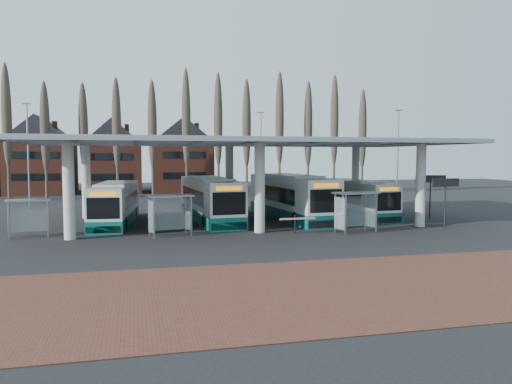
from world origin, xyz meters
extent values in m
plane|color=black|center=(0.00, 0.00, 0.00)|extent=(140.00, 140.00, 0.00)
cube|color=brown|center=(0.00, -12.00, 0.01)|extent=(70.00, 10.00, 0.03)
cylinder|color=beige|center=(-12.00, 2.50, 3.00)|extent=(0.70, 0.70, 6.00)
cylinder|color=beige|center=(-12.00, 13.50, 3.00)|extent=(0.70, 0.70, 6.00)
cylinder|color=beige|center=(0.00, 2.50, 3.00)|extent=(0.70, 0.70, 6.00)
cylinder|color=beige|center=(0.00, 13.50, 3.00)|extent=(0.70, 0.70, 6.00)
cylinder|color=beige|center=(12.00, 2.50, 3.00)|extent=(0.70, 0.70, 6.00)
cylinder|color=beige|center=(12.00, 13.50, 3.00)|extent=(0.70, 0.70, 6.00)
cube|color=gray|center=(0.00, 8.00, 6.25)|extent=(32.00, 16.00, 0.12)
cube|color=silver|center=(0.00, 8.00, 6.32)|extent=(31.50, 15.50, 0.04)
cone|color=#473D33|center=(-22.00, 33.00, 7.25)|extent=(0.36, 0.36, 14.50)
ellipsoid|color=#473D33|center=(-22.00, 33.00, 8.99)|extent=(1.10, 1.10, 11.02)
cone|color=#473D33|center=(-18.00, 33.00, 7.25)|extent=(0.36, 0.36, 14.50)
ellipsoid|color=#473D33|center=(-18.00, 33.00, 8.99)|extent=(1.10, 1.10, 11.02)
cone|color=#473D33|center=(-14.00, 33.00, 7.25)|extent=(0.36, 0.36, 14.50)
ellipsoid|color=#473D33|center=(-14.00, 33.00, 8.99)|extent=(1.10, 1.10, 11.02)
cone|color=#473D33|center=(-10.00, 33.00, 7.25)|extent=(0.36, 0.36, 14.50)
ellipsoid|color=#473D33|center=(-10.00, 33.00, 8.99)|extent=(1.10, 1.10, 11.02)
cone|color=#473D33|center=(-6.00, 33.00, 7.25)|extent=(0.36, 0.36, 14.50)
ellipsoid|color=#473D33|center=(-6.00, 33.00, 8.99)|extent=(1.10, 1.10, 11.02)
cone|color=#473D33|center=(-2.00, 33.00, 7.25)|extent=(0.36, 0.36, 14.50)
ellipsoid|color=#473D33|center=(-2.00, 33.00, 8.99)|extent=(1.10, 1.10, 11.02)
cone|color=#473D33|center=(2.00, 33.00, 7.25)|extent=(0.36, 0.36, 14.50)
ellipsoid|color=#473D33|center=(2.00, 33.00, 8.99)|extent=(1.10, 1.10, 11.02)
cone|color=#473D33|center=(6.00, 33.00, 7.25)|extent=(0.36, 0.36, 14.50)
ellipsoid|color=#473D33|center=(6.00, 33.00, 8.99)|extent=(1.10, 1.10, 11.02)
cone|color=#473D33|center=(10.00, 33.00, 7.25)|extent=(0.36, 0.36, 14.50)
ellipsoid|color=#473D33|center=(10.00, 33.00, 8.99)|extent=(1.10, 1.10, 11.02)
cone|color=#473D33|center=(14.00, 33.00, 7.25)|extent=(0.36, 0.36, 14.50)
ellipsoid|color=#473D33|center=(14.00, 33.00, 8.99)|extent=(1.10, 1.10, 11.02)
cone|color=#473D33|center=(18.00, 33.00, 7.25)|extent=(0.36, 0.36, 14.50)
ellipsoid|color=#473D33|center=(18.00, 33.00, 8.99)|extent=(1.10, 1.10, 11.02)
cone|color=#473D33|center=(22.00, 33.00, 7.25)|extent=(0.36, 0.36, 14.50)
ellipsoid|color=#473D33|center=(22.00, 33.00, 8.99)|extent=(1.10, 1.10, 11.02)
cube|color=brown|center=(-20.50, 44.00, 3.50)|extent=(8.00, 10.00, 7.00)
pyramid|color=black|center=(-20.50, 44.00, 10.50)|extent=(8.30, 10.30, 3.50)
cube|color=brown|center=(-11.00, 44.00, 3.50)|extent=(8.00, 10.00, 7.00)
pyramid|color=black|center=(-11.00, 44.00, 10.50)|extent=(8.30, 10.30, 3.50)
cube|color=brown|center=(-1.50, 44.00, 3.50)|extent=(8.00, 10.00, 7.00)
pyramid|color=black|center=(-1.50, 44.00, 10.50)|extent=(8.30, 10.30, 3.50)
cylinder|color=slate|center=(-18.00, 22.00, 5.00)|extent=(0.16, 0.16, 10.00)
cube|color=slate|center=(-18.00, 22.00, 10.10)|extent=(0.80, 0.15, 0.15)
cylinder|color=slate|center=(6.00, 26.00, 5.00)|extent=(0.16, 0.16, 10.00)
cube|color=slate|center=(6.00, 26.00, 10.10)|extent=(0.80, 0.15, 0.15)
cylinder|color=slate|center=(20.00, 20.00, 5.00)|extent=(0.16, 0.16, 10.00)
cube|color=slate|center=(20.00, 20.00, 10.10)|extent=(0.80, 0.15, 0.15)
cube|color=silver|center=(-9.54, 9.43, 1.68)|extent=(3.48, 11.38, 2.61)
cube|color=#0B544E|center=(-9.54, 9.43, 0.42)|extent=(3.50, 11.40, 0.84)
cube|color=silver|center=(-9.54, 9.43, 3.03)|extent=(2.80, 6.90, 0.17)
cube|color=black|center=(-9.50, 9.89, 1.77)|extent=(3.21, 8.26, 1.03)
cube|color=black|center=(-10.10, 3.87, 1.73)|extent=(2.09, 0.26, 1.40)
cube|color=black|center=(-8.99, 14.98, 1.77)|extent=(2.02, 0.26, 1.12)
cube|color=orange|center=(-10.10, 3.87, 2.66)|extent=(1.66, 0.21, 0.28)
cube|color=black|center=(-10.10, 3.88, 0.33)|extent=(2.26, 0.30, 0.47)
cylinder|color=black|center=(-10.97, 6.00, 0.45)|extent=(0.35, 0.92, 0.90)
cylinder|color=black|center=(-8.82, 5.79, 0.45)|extent=(0.35, 0.92, 0.90)
cylinder|color=black|center=(-10.29, 12.78, 0.45)|extent=(0.35, 0.92, 0.90)
cylinder|color=black|center=(-8.15, 12.57, 0.45)|extent=(0.35, 0.92, 0.90)
cube|color=silver|center=(-2.32, 9.52, 1.85)|extent=(3.45, 12.51, 2.89)
cube|color=#0B544E|center=(-2.32, 9.52, 0.46)|extent=(3.47, 12.54, 0.93)
cube|color=silver|center=(-2.32, 9.52, 3.35)|extent=(2.86, 7.56, 0.19)
cube|color=black|center=(-2.35, 10.04, 1.96)|extent=(3.26, 9.06, 1.13)
cube|color=black|center=(-1.91, 3.37, 1.91)|extent=(2.31, 0.22, 1.55)
cube|color=black|center=(-2.73, 15.67, 1.96)|extent=(2.23, 0.21, 1.24)
cube|color=orange|center=(-1.91, 3.37, 2.94)|extent=(1.84, 0.17, 0.31)
cube|color=black|center=(-1.91, 3.38, 0.36)|extent=(2.50, 0.25, 0.52)
cylinder|color=black|center=(-3.24, 5.54, 0.49)|extent=(0.35, 1.01, 0.99)
cylinder|color=black|center=(-0.87, 5.70, 0.49)|extent=(0.35, 1.01, 0.99)
cylinder|color=black|center=(-3.75, 13.04, 0.49)|extent=(0.35, 1.01, 0.99)
cylinder|color=black|center=(-1.37, 13.20, 0.49)|extent=(0.35, 1.01, 0.99)
cube|color=silver|center=(4.27, 9.12, 1.94)|extent=(3.79, 13.14, 3.02)
cube|color=#0B544E|center=(4.27, 9.12, 0.49)|extent=(3.81, 13.16, 0.97)
cube|color=silver|center=(4.27, 9.12, 3.51)|extent=(3.10, 7.95, 0.19)
cube|color=black|center=(4.23, 9.66, 2.05)|extent=(3.54, 9.53, 1.19)
cube|color=black|center=(4.79, 2.68, 2.00)|extent=(2.42, 0.26, 1.62)
cube|color=black|center=(3.75, 15.56, 2.05)|extent=(2.34, 0.25, 1.30)
cube|color=orange|center=(4.79, 2.68, 3.08)|extent=(1.93, 0.21, 0.32)
cube|color=black|center=(4.79, 2.69, 0.38)|extent=(2.61, 0.30, 0.54)
cylinder|color=black|center=(3.36, 4.93, 0.52)|extent=(0.38, 1.06, 1.04)
cylinder|color=black|center=(5.85, 5.13, 0.52)|extent=(0.38, 1.06, 1.04)
cylinder|color=black|center=(2.72, 12.79, 0.52)|extent=(0.38, 1.06, 1.04)
cylinder|color=black|center=(5.21, 12.99, 0.52)|extent=(0.38, 1.06, 1.04)
cube|color=silver|center=(9.95, 9.68, 1.67)|extent=(3.26, 11.30, 2.60)
cube|color=#0B544E|center=(9.95, 9.68, 0.42)|extent=(3.28, 11.32, 0.84)
cube|color=silver|center=(9.95, 9.68, 3.02)|extent=(2.66, 6.84, 0.17)
cube|color=black|center=(9.91, 10.15, 1.76)|extent=(3.05, 8.19, 1.02)
cube|color=black|center=(10.40, 4.15, 1.72)|extent=(2.08, 0.22, 1.39)
cube|color=black|center=(9.50, 15.22, 1.76)|extent=(2.01, 0.22, 1.11)
cube|color=orange|center=(10.40, 4.15, 2.65)|extent=(1.66, 0.18, 0.28)
cube|color=black|center=(10.40, 4.16, 0.32)|extent=(2.25, 0.26, 0.46)
cylinder|color=black|center=(9.17, 6.08, 0.45)|extent=(0.33, 0.91, 0.89)
cylinder|color=black|center=(11.31, 6.25, 0.45)|extent=(0.33, 0.91, 0.89)
cylinder|color=black|center=(8.62, 12.83, 0.45)|extent=(0.33, 0.91, 0.89)
cylinder|color=black|center=(10.76, 13.01, 0.45)|extent=(0.33, 0.91, 0.89)
cube|color=gray|center=(-15.61, 3.23, 1.15)|extent=(0.09, 0.09, 2.30)
cube|color=gray|center=(-13.44, 3.61, 1.15)|extent=(0.09, 0.09, 2.30)
cube|color=gray|center=(-15.79, 4.23, 1.15)|extent=(0.09, 0.09, 2.30)
cube|color=gray|center=(-13.61, 4.61, 1.15)|extent=(0.09, 0.09, 2.30)
cube|color=gray|center=(-14.61, 3.92, 2.35)|extent=(2.76, 1.71, 0.09)
cube|color=silver|center=(-14.71, 4.46, 1.20)|extent=(2.18, 0.41, 1.84)
cube|color=silver|center=(-15.75, 3.72, 1.20)|extent=(0.21, 1.00, 1.84)
cube|color=silver|center=(-13.48, 4.11, 1.20)|extent=(0.21, 1.00, 1.84)
cube|color=gray|center=(-6.96, 1.55, 1.26)|extent=(0.10, 0.10, 2.53)
cube|color=gray|center=(-4.61, 2.12, 1.26)|extent=(0.10, 0.10, 2.53)
cube|color=gray|center=(-7.23, 2.63, 1.26)|extent=(0.10, 0.10, 2.53)
cube|color=gray|center=(-4.87, 3.20, 1.26)|extent=(0.10, 0.10, 2.53)
cube|color=gray|center=(-5.92, 2.38, 2.58)|extent=(3.08, 2.04, 0.10)
cube|color=silver|center=(-6.06, 2.97, 1.31)|extent=(2.37, 0.61, 2.02)
cube|color=silver|center=(-7.14, 2.08, 1.31)|extent=(0.30, 1.09, 2.02)
cube|color=silver|center=(-4.69, 2.67, 1.31)|extent=(0.30, 1.09, 2.02)
cube|color=gray|center=(5.10, 0.03, 1.31)|extent=(0.10, 0.10, 2.62)
cube|color=gray|center=(7.55, 0.59, 1.31)|extent=(0.10, 0.10, 2.62)
cube|color=gray|center=(4.84, 1.16, 1.31)|extent=(0.10, 0.10, 2.62)
cube|color=gray|center=(7.29, 1.71, 1.31)|extent=(0.10, 0.10, 2.62)
cube|color=gray|center=(6.20, 0.87, 2.67)|extent=(3.18, 2.07, 0.10)
cube|color=silver|center=(6.06, 1.48, 1.36)|extent=(2.46, 0.59, 2.09)
cube|color=silver|center=(4.92, 0.58, 1.36)|extent=(0.29, 1.13, 2.09)
cube|color=silver|center=(7.47, 1.16, 1.36)|extent=(0.29, 1.13, 2.09)
cylinder|color=black|center=(13.45, 1.64, 1.72)|extent=(0.11, 0.11, 3.44)
cube|color=black|center=(13.45, 1.64, 3.22)|extent=(2.36, 0.47, 0.59)
cylinder|color=black|center=(15.33, 6.40, 1.74)|extent=(0.11, 0.11, 3.48)
cube|color=black|center=(15.33, 6.40, 3.27)|extent=(2.30, 0.92, 0.60)
cube|color=black|center=(2.16, 1.51, 0.61)|extent=(0.09, 0.09, 1.22)
cube|color=red|center=(2.16, 0.95, 1.05)|extent=(2.44, 0.23, 0.11)
camera|label=1|loc=(-8.02, -29.64, 5.07)|focal=35.00mm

